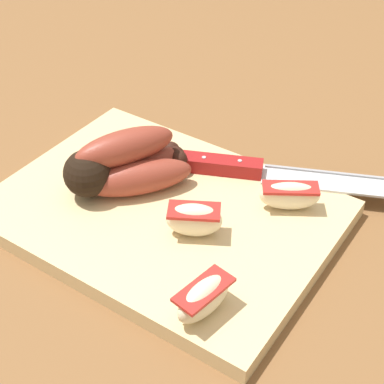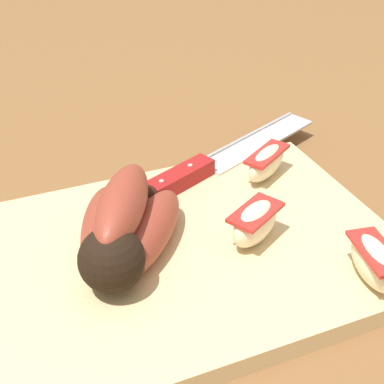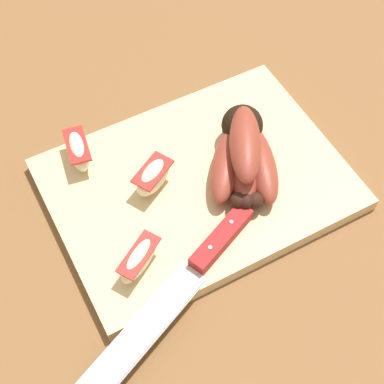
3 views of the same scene
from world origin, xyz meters
name	(u,v)px [view 3 (image 3 of 3)]	position (x,y,z in m)	size (l,w,h in m)	color
ground_plane	(195,184)	(0.00, 0.00, 0.00)	(6.00, 6.00, 0.00)	brown
cutting_board	(198,184)	(0.00, -0.01, 0.01)	(0.37, 0.27, 0.02)	#DBBC84
banana_bunch	(244,154)	(0.06, -0.02, 0.05)	(0.13, 0.15, 0.07)	black
chefs_knife	(196,268)	(-0.06, -0.12, 0.03)	(0.27, 0.14, 0.02)	silver
apple_wedge_near	(153,177)	(-0.05, 0.01, 0.04)	(0.06, 0.05, 0.04)	beige
apple_wedge_middle	(139,259)	(-0.12, -0.08, 0.04)	(0.07, 0.05, 0.03)	beige
apple_wedge_far	(78,150)	(-0.12, 0.09, 0.04)	(0.04, 0.07, 0.04)	beige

